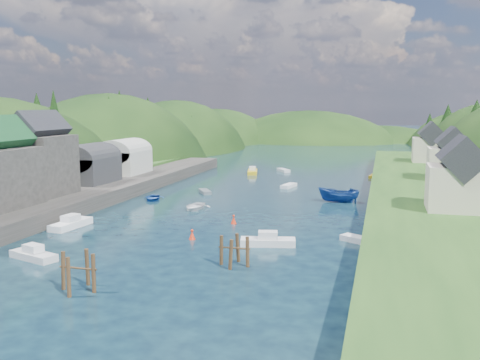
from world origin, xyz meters
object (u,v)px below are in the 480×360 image
(piling_cluster_far, at_px, (234,254))
(channel_buoy_far, at_px, (234,220))
(channel_buoy_near, at_px, (192,235))
(piling_cluster_near, at_px, (78,275))

(piling_cluster_far, relative_size, channel_buoy_far, 2.97)
(piling_cluster_far, height_order, channel_buoy_near, piling_cluster_far)
(piling_cluster_far, distance_m, channel_buoy_far, 16.86)
(piling_cluster_far, height_order, channel_buoy_far, piling_cluster_far)
(piling_cluster_near, xyz_separation_m, channel_buoy_near, (2.92, 17.08, -0.74))
(piling_cluster_far, xyz_separation_m, channel_buoy_near, (-6.81, 7.81, -0.59))
(channel_buoy_near, height_order, channel_buoy_far, same)
(channel_buoy_near, bearing_deg, piling_cluster_near, -99.71)
(channel_buoy_near, relative_size, channel_buoy_far, 1.00)
(piling_cluster_near, relative_size, channel_buoy_near, 3.26)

